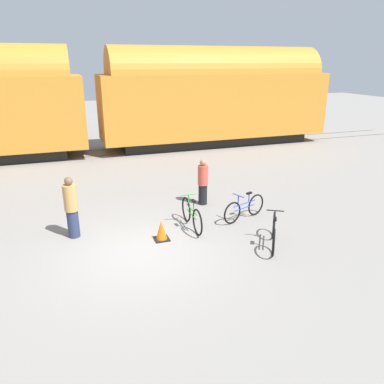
{
  "coord_description": "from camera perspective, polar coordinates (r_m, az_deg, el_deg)",
  "views": [
    {
      "loc": [
        -1.54,
        -8.44,
        4.61
      ],
      "look_at": [
        1.75,
        1.0,
        1.1
      ],
      "focal_mm": 35.0,
      "sensor_mm": 36.0,
      "label": 1
    }
  ],
  "objects": [
    {
      "name": "traffic_cone",
      "position": [
        10.23,
        -4.68,
        -5.93
      ],
      "size": [
        0.4,
        0.4,
        0.55
      ],
      "color": "black",
      "rests_on": "ground_plane"
    },
    {
      "name": "bicycle_black",
      "position": [
        10.05,
        12.35,
        -6.03
      ],
      "size": [
        0.97,
        1.55,
        0.89
      ],
      "color": "black",
      "rests_on": "ground_plane"
    },
    {
      "name": "bicycle_blue",
      "position": [
        11.54,
        7.99,
        -2.44
      ],
      "size": [
        1.65,
        0.66,
        0.85
      ],
      "color": "black",
      "rests_on": "ground_plane"
    },
    {
      "name": "bicycle_green",
      "position": [
        10.84,
        -0.06,
        -3.5
      ],
      "size": [
        0.46,
        1.78,
        0.95
      ],
      "color": "black",
      "rests_on": "ground_plane"
    },
    {
      "name": "freight_train",
      "position": [
        20.08,
        -15.18,
        13.59
      ],
      "size": [
        26.4,
        3.01,
        5.38
      ],
      "color": "black",
      "rests_on": "ground_plane"
    },
    {
      "name": "person_in_tan",
      "position": [
        10.63,
        -17.89,
        -2.29
      ],
      "size": [
        0.37,
        0.37,
        1.72
      ],
      "rotation": [
        0.0,
        0.0,
        5.53
      ],
      "color": "#283351",
      "rests_on": "ground_plane"
    },
    {
      "name": "ground_plane",
      "position": [
        9.74,
        -7.91,
        -9.12
      ],
      "size": [
        80.0,
        80.0,
        0.0
      ],
      "primitive_type": "plane",
      "color": "gray"
    },
    {
      "name": "rail_far",
      "position": [
        21.22,
        -14.68,
        6.19
      ],
      "size": [
        38.4,
        0.07,
        0.01
      ],
      "primitive_type": "cube",
      "color": "#4C4238",
      "rests_on": "ground_plane"
    },
    {
      "name": "person_in_red",
      "position": [
        12.52,
        1.67,
        1.52
      ],
      "size": [
        0.34,
        0.34,
        1.57
      ],
      "rotation": [
        0.0,
        0.0,
        4.16
      ],
      "color": "black",
      "rests_on": "ground_plane"
    },
    {
      "name": "rail_near",
      "position": [
        19.83,
        -14.29,
        5.32
      ],
      "size": [
        38.4,
        0.07,
        0.01
      ],
      "primitive_type": "cube",
      "color": "#4C4238",
      "rests_on": "ground_plane"
    }
  ]
}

